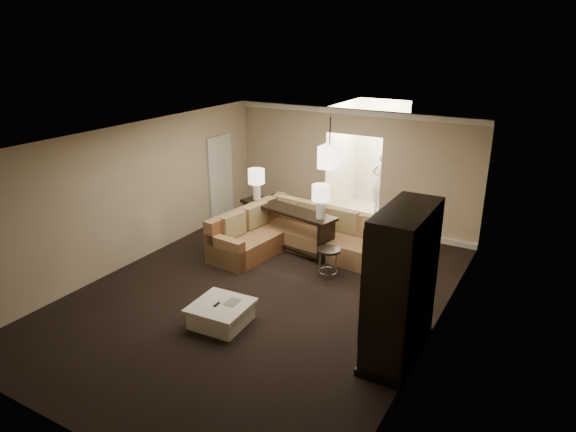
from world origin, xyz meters
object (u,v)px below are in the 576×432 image
Objects in this scene: sectional_sofa at (297,236)px; coffee_table at (221,314)px; drink_table at (328,257)px; person at (383,179)px; console_table at (287,224)px; armoire at (400,288)px.

coffee_table is (0.32, -3.11, -0.19)m from sectional_sofa.
drink_table is (0.75, 2.40, 0.22)m from coffee_table.
console_table is at bearing 71.24° from person.
armoire is 3.98× the size of drink_table.
console_table is at bearing 100.92° from coffee_table.
coffee_table is 0.50× the size of person.
coffee_table is 0.39× the size of console_table.
person reaches higher than drink_table.
sectional_sofa is 1.80× the size of person.
sectional_sofa is 1.28m from drink_table.
armoire is at bearing -33.07° from sectional_sofa.
person is at bearing 112.05° from armoire.
armoire is at bearing 12.71° from coffee_table.
armoire is 1.21× the size of person.
drink_table is (1.37, -0.80, -0.14)m from console_table.
console_table is 1.07× the size of armoire.
drink_table is at bearing -26.95° from sectional_sofa.
armoire reaches higher than console_table.
sectional_sofa is at bearing 76.72° from person.
console_table is 4.25m from armoire.
armoire reaches higher than sectional_sofa.
coffee_table is 1.65× the size of drink_table.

